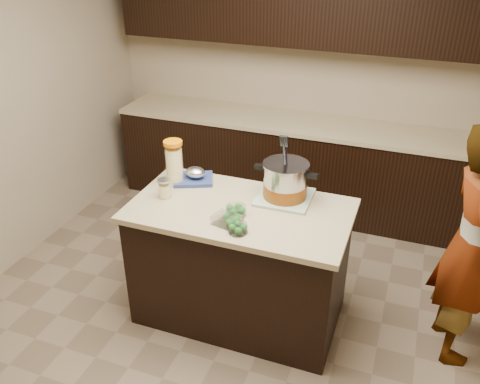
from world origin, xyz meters
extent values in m
plane|color=brown|center=(0.00, 0.00, 0.00)|extent=(4.00, 4.00, 0.00)
cube|color=tan|center=(0.00, 2.00, 1.35)|extent=(4.00, 0.04, 2.70)
cube|color=black|center=(0.00, 1.70, 0.43)|extent=(3.60, 0.60, 0.86)
cube|color=tan|center=(0.00, 1.70, 0.88)|extent=(3.60, 0.63, 0.04)
cube|color=black|center=(0.00, 1.82, 1.95)|extent=(3.60, 0.35, 0.75)
cube|color=black|center=(0.00, 0.00, 0.43)|extent=(1.40, 0.75, 0.86)
cube|color=tan|center=(0.00, 0.00, 0.88)|extent=(1.46, 0.81, 0.04)
cube|color=#60895C|center=(0.24, 0.23, 0.91)|extent=(0.37, 0.37, 0.02)
cylinder|color=#B7B7BC|center=(0.24, 0.23, 1.03)|extent=(0.30, 0.30, 0.23)
cylinder|color=brown|center=(0.24, 0.23, 0.97)|extent=(0.30, 0.30, 0.09)
cylinder|color=#B7B7BC|center=(0.24, 0.23, 1.16)|extent=(0.32, 0.32, 0.02)
cube|color=black|center=(0.06, 0.23, 1.11)|extent=(0.07, 0.04, 0.03)
cube|color=black|center=(0.42, 0.22, 1.11)|extent=(0.07, 0.04, 0.03)
cylinder|color=black|center=(0.24, 0.19, 1.22)|extent=(0.03, 0.12, 0.28)
cylinder|color=#F6E396|center=(-0.56, 0.17, 1.03)|extent=(0.13, 0.13, 0.27)
cylinder|color=white|center=(-0.56, 0.17, 1.05)|extent=(0.15, 0.15, 0.30)
cylinder|color=#D67004|center=(-0.56, 0.17, 1.21)|extent=(0.15, 0.15, 0.02)
cylinder|color=#F6E396|center=(-0.53, -0.04, 0.95)|extent=(0.10, 0.10, 0.09)
cylinder|color=white|center=(-0.53, -0.04, 0.96)|extent=(0.11, 0.11, 0.12)
cylinder|color=silver|center=(-0.53, -0.04, 1.03)|extent=(0.11, 0.11, 0.02)
cylinder|color=silver|center=(0.00, -0.09, 0.93)|extent=(0.17, 0.17, 0.06)
cylinder|color=silver|center=(0.09, -0.28, 0.93)|extent=(0.13, 0.13, 0.06)
cube|color=silver|center=(0.00, -0.22, 0.93)|extent=(0.20, 0.16, 0.06)
cube|color=navy|center=(-0.45, 0.25, 0.91)|extent=(0.34, 0.31, 0.03)
ellipsoid|color=silver|center=(-0.43, 0.25, 0.97)|extent=(0.14, 0.12, 0.08)
imported|color=gray|center=(1.44, 0.20, 0.81)|extent=(0.52, 0.67, 1.62)
camera|label=1|loc=(1.00, -2.70, 2.59)|focal=38.00mm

